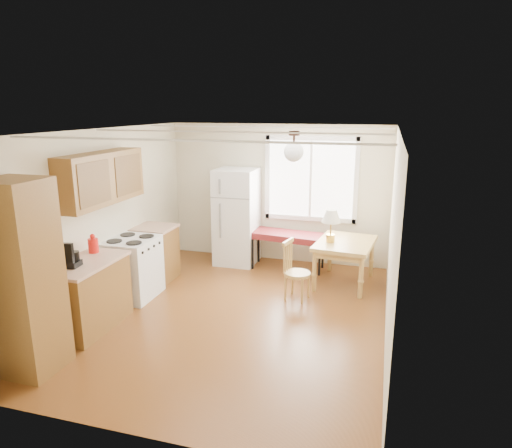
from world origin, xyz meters
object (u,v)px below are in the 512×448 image
at_px(refrigerator, 237,217).
at_px(chair, 292,266).
at_px(bench, 288,237).
at_px(dining_table, 345,248).

bearing_deg(refrigerator, chair, -45.44).
relative_size(refrigerator, bench, 1.18).
relative_size(refrigerator, dining_table, 1.41).
bearing_deg(dining_table, bench, 162.91).
distance_m(refrigerator, bench, 1.01).
distance_m(refrigerator, dining_table, 2.08).
height_order(bench, dining_table, dining_table).
bearing_deg(refrigerator, bench, -4.17).
height_order(dining_table, chair, chair).
bearing_deg(bench, dining_table, -16.48).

